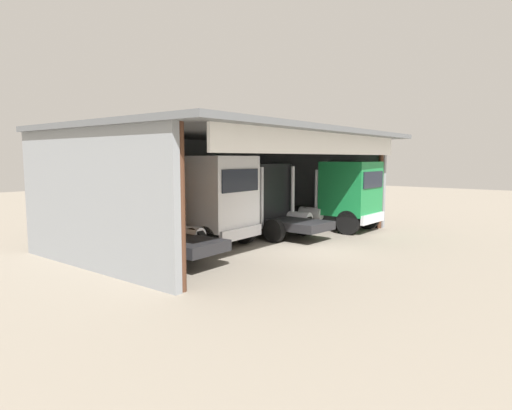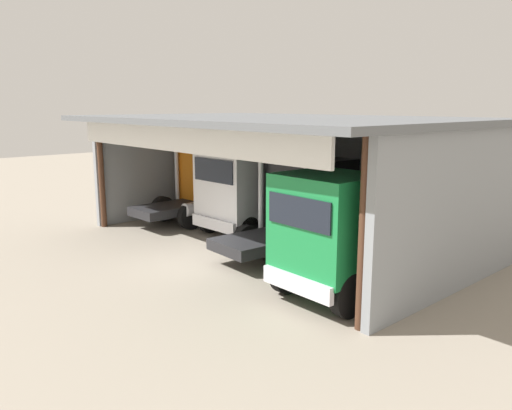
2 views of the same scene
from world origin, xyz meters
The scene contains 8 objects.
ground_plane centered at (0.00, 0.00, 0.00)m, with size 80.00×80.00×0.00m, color gray.
workshop_shed centered at (0.00, 4.74, 3.33)m, with size 14.52×9.52×4.71m.
truck_orange_yard_outside centered at (-4.94, 4.30, 1.83)m, with size 2.65×5.13×3.58m.
truck_white_center_right_bay centered at (-1.80, 3.67, 1.90)m, with size 2.85×4.79×3.65m.
truck_black_right_bay centered at (1.52, 3.74, 1.72)m, with size 2.73×5.10×3.30m.
truck_green_center_left_bay centered at (5.03, 1.26, 1.78)m, with size 2.62×4.85×3.39m.
oil_drum centered at (2.89, 7.17, 0.45)m, with size 0.58×0.58×0.90m, color #197233.
tool_cart centered at (-0.16, 7.16, 0.50)m, with size 0.90×0.60×1.00m, color black.
Camera 2 is at (13.24, -8.89, 5.12)m, focal length 35.22 mm.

